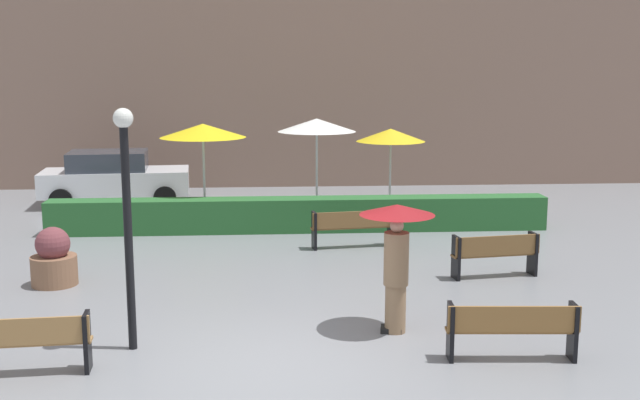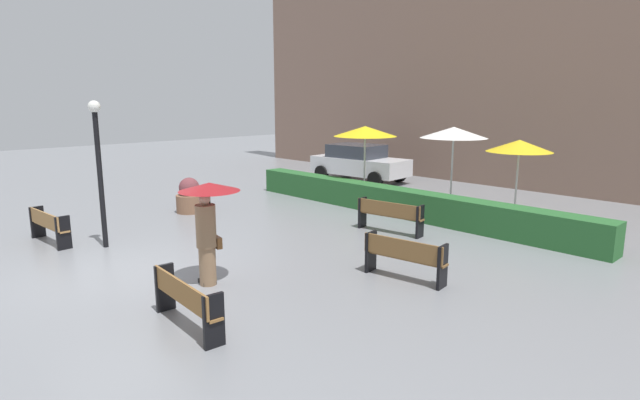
{
  "view_description": "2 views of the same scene",
  "coord_description": "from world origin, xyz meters",
  "px_view_note": "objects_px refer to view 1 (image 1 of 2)",
  "views": [
    {
      "loc": [
        0.01,
        -10.17,
        4.05
      ],
      "look_at": [
        0.98,
        4.35,
        1.49
      ],
      "focal_mm": 43.2,
      "sensor_mm": 36.0,
      "label": 1
    },
    {
      "loc": [
        10.13,
        -3.82,
        3.51
      ],
      "look_at": [
        0.69,
        5.16,
        0.91
      ],
      "focal_mm": 28.6,
      "sensor_mm": 36.0,
      "label": 2
    }
  ],
  "objects_px": {
    "patio_umbrella_yellow": "(203,131)",
    "patio_umbrella_yellow_far": "(391,135)",
    "patio_umbrella_white": "(317,125)",
    "planter_pot": "(54,260)",
    "lamp_post": "(127,202)",
    "parked_car": "(114,177)",
    "bench_back_row": "(353,225)",
    "pedestrian_with_umbrella": "(396,244)",
    "bench_near_left": "(23,340)",
    "bench_near_right": "(513,327)",
    "bench_far_right": "(496,252)"
  },
  "relations": [
    {
      "from": "patio_umbrella_yellow",
      "to": "patio_umbrella_yellow_far",
      "type": "distance_m",
      "value": 5.14
    },
    {
      "from": "patio_umbrella_yellow",
      "to": "patio_umbrella_white",
      "type": "xyz_separation_m",
      "value": [
        2.96,
        0.88,
        0.06
      ]
    },
    {
      "from": "planter_pot",
      "to": "lamp_post",
      "type": "distance_m",
      "value": 4.31
    },
    {
      "from": "lamp_post",
      "to": "patio_umbrella_yellow",
      "type": "bearing_deg",
      "value": 87.95
    },
    {
      "from": "patio_umbrella_yellow_far",
      "to": "parked_car",
      "type": "relative_size",
      "value": 0.54
    },
    {
      "from": "bench_back_row",
      "to": "planter_pot",
      "type": "height_order",
      "value": "planter_pot"
    },
    {
      "from": "patio_umbrella_white",
      "to": "parked_car",
      "type": "xyz_separation_m",
      "value": [
        -5.82,
        2.01,
        -1.63
      ]
    },
    {
      "from": "pedestrian_with_umbrella",
      "to": "patio_umbrella_yellow_far",
      "type": "bearing_deg",
      "value": 81.61
    },
    {
      "from": "bench_back_row",
      "to": "patio_umbrella_yellow_far",
      "type": "xyz_separation_m",
      "value": [
        1.47,
        4.12,
        1.63
      ]
    },
    {
      "from": "bench_near_left",
      "to": "lamp_post",
      "type": "bearing_deg",
      "value": 34.97
    },
    {
      "from": "bench_near_right",
      "to": "bench_far_right",
      "type": "relative_size",
      "value": 1.06
    },
    {
      "from": "bench_far_right",
      "to": "parked_car",
      "type": "bearing_deg",
      "value": 136.29
    },
    {
      "from": "planter_pot",
      "to": "patio_umbrella_yellow_far",
      "type": "bearing_deg",
      "value": 42.35
    },
    {
      "from": "bench_near_left",
      "to": "pedestrian_with_umbrella",
      "type": "relative_size",
      "value": 0.89
    },
    {
      "from": "lamp_post",
      "to": "patio_umbrella_yellow",
      "type": "distance_m",
      "value": 8.98
    },
    {
      "from": "patio_umbrella_white",
      "to": "lamp_post",
      "type": "bearing_deg",
      "value": -108.42
    },
    {
      "from": "bench_near_right",
      "to": "lamp_post",
      "type": "xyz_separation_m",
      "value": [
        -5.32,
        0.81,
        1.67
      ]
    },
    {
      "from": "bench_back_row",
      "to": "planter_pot",
      "type": "bearing_deg",
      "value": -156.3
    },
    {
      "from": "bench_near_right",
      "to": "patio_umbrella_yellow_far",
      "type": "bearing_deg",
      "value": 89.98
    },
    {
      "from": "bench_far_right",
      "to": "patio_umbrella_white",
      "type": "xyz_separation_m",
      "value": [
        -3.05,
        6.48,
        1.95
      ]
    },
    {
      "from": "patio_umbrella_white",
      "to": "parked_car",
      "type": "relative_size",
      "value": 0.61
    },
    {
      "from": "patio_umbrella_yellow",
      "to": "patio_umbrella_white",
      "type": "height_order",
      "value": "patio_umbrella_white"
    },
    {
      "from": "parked_car",
      "to": "planter_pot",
      "type": "bearing_deg",
      "value": -86.47
    },
    {
      "from": "bench_near_right",
      "to": "pedestrian_with_umbrella",
      "type": "height_order",
      "value": "pedestrian_with_umbrella"
    },
    {
      "from": "bench_near_right",
      "to": "parked_car",
      "type": "bearing_deg",
      "value": 121.84
    },
    {
      "from": "pedestrian_with_umbrella",
      "to": "patio_umbrella_white",
      "type": "relative_size",
      "value": 0.75
    },
    {
      "from": "pedestrian_with_umbrella",
      "to": "lamp_post",
      "type": "xyz_separation_m",
      "value": [
        -3.91,
        -0.5,
        0.79
      ]
    },
    {
      "from": "patio_umbrella_yellow_far",
      "to": "pedestrian_with_umbrella",
      "type": "bearing_deg",
      "value": -98.39
    },
    {
      "from": "bench_far_right",
      "to": "bench_back_row",
      "type": "bearing_deg",
      "value": 133.38
    },
    {
      "from": "pedestrian_with_umbrella",
      "to": "lamp_post",
      "type": "bearing_deg",
      "value": -172.74
    },
    {
      "from": "bench_back_row",
      "to": "bench_near_right",
      "type": "bearing_deg",
      "value": -77.82
    },
    {
      "from": "lamp_post",
      "to": "parked_car",
      "type": "distance_m",
      "value": 12.2
    },
    {
      "from": "lamp_post",
      "to": "patio_umbrella_white",
      "type": "relative_size",
      "value": 1.32
    },
    {
      "from": "patio_umbrella_yellow",
      "to": "bench_far_right",
      "type": "bearing_deg",
      "value": -42.99
    },
    {
      "from": "planter_pot",
      "to": "patio_umbrella_white",
      "type": "xyz_separation_m",
      "value": [
        5.3,
        6.44,
        1.97
      ]
    },
    {
      "from": "bench_back_row",
      "to": "patio_umbrella_white",
      "type": "height_order",
      "value": "patio_umbrella_white"
    },
    {
      "from": "bench_near_right",
      "to": "pedestrian_with_umbrella",
      "type": "distance_m",
      "value": 2.12
    },
    {
      "from": "bench_near_right",
      "to": "planter_pot",
      "type": "bearing_deg",
      "value": 150.08
    },
    {
      "from": "bench_near_left",
      "to": "bench_near_right",
      "type": "height_order",
      "value": "same"
    },
    {
      "from": "bench_back_row",
      "to": "bench_near_right",
      "type": "distance_m",
      "value": 6.96
    },
    {
      "from": "bench_near_left",
      "to": "bench_back_row",
      "type": "relative_size",
      "value": 0.93
    },
    {
      "from": "lamp_post",
      "to": "patio_umbrella_yellow_far",
      "type": "height_order",
      "value": "lamp_post"
    },
    {
      "from": "lamp_post",
      "to": "parked_car",
      "type": "relative_size",
      "value": 0.8
    },
    {
      "from": "bench_near_right",
      "to": "lamp_post",
      "type": "relative_size",
      "value": 0.53
    },
    {
      "from": "bench_back_row",
      "to": "patio_umbrella_white",
      "type": "xyz_separation_m",
      "value": [
        -0.57,
        3.86,
        1.94
      ]
    },
    {
      "from": "bench_far_right",
      "to": "patio_umbrella_yellow",
      "type": "relative_size",
      "value": 0.67
    },
    {
      "from": "patio_umbrella_yellow_far",
      "to": "patio_umbrella_yellow",
      "type": "bearing_deg",
      "value": -167.18
    },
    {
      "from": "bench_near_right",
      "to": "pedestrian_with_umbrella",
      "type": "relative_size",
      "value": 0.93
    },
    {
      "from": "bench_back_row",
      "to": "lamp_post",
      "type": "height_order",
      "value": "lamp_post"
    },
    {
      "from": "bench_near_left",
      "to": "patio_umbrella_yellow",
      "type": "bearing_deg",
      "value": 80.87
    }
  ]
}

